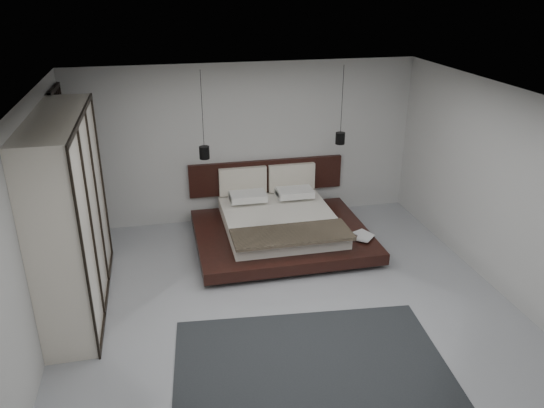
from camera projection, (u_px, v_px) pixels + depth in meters
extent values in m
plane|color=gray|center=(287.00, 306.00, 7.15)|extent=(6.00, 6.00, 0.00)
plane|color=white|center=(290.00, 99.00, 6.05)|extent=(6.00, 6.00, 0.00)
plane|color=#AEAEAC|center=(247.00, 143.00, 9.29)|extent=(6.00, 0.00, 6.00)
plane|color=#AEAEAC|center=(388.00, 372.00, 3.91)|extent=(6.00, 0.00, 6.00)
plane|color=#AEAEAC|center=(32.00, 234.00, 6.01)|extent=(0.00, 6.00, 6.00)
plane|color=#AEAEAC|center=(503.00, 192.00, 7.19)|extent=(0.00, 6.00, 6.00)
cube|color=black|center=(67.00, 171.00, 8.26)|extent=(0.05, 0.90, 2.60)
cube|color=black|center=(282.00, 242.00, 8.77)|extent=(2.19, 1.79, 0.08)
cube|color=black|center=(282.00, 235.00, 8.72)|extent=(2.79, 2.29, 0.18)
cube|color=silver|center=(280.00, 221.00, 8.76)|extent=(1.79, 1.99, 0.22)
cube|color=black|center=(292.00, 234.00, 8.01)|extent=(1.81, 0.70, 0.05)
cube|color=silver|center=(247.00, 197.00, 9.30)|extent=(0.62, 0.40, 0.12)
cube|color=silver|center=(293.00, 193.00, 9.47)|extent=(0.62, 0.40, 0.12)
cube|color=silver|center=(248.00, 196.00, 9.15)|extent=(0.62, 0.40, 0.12)
cube|color=silver|center=(295.00, 193.00, 9.32)|extent=(0.62, 0.40, 0.12)
cube|color=black|center=(266.00, 176.00, 9.57)|extent=(2.79, 0.08, 0.60)
cube|color=beige|center=(243.00, 181.00, 9.41)|extent=(0.85, 0.10, 0.50)
cube|color=beige|center=(292.00, 177.00, 9.59)|extent=(0.85, 0.10, 0.50)
imported|color=#99724C|center=(359.00, 236.00, 8.46)|extent=(0.33, 0.37, 0.03)
imported|color=#99724C|center=(358.00, 236.00, 8.42)|extent=(0.37, 0.37, 0.02)
cylinder|color=black|center=(202.00, 109.00, 8.24)|extent=(0.01, 0.01, 1.21)
cylinder|color=black|center=(204.00, 153.00, 8.51)|extent=(0.17, 0.17, 0.20)
cylinder|color=#FFE0B2|center=(205.00, 158.00, 8.55)|extent=(0.12, 0.12, 0.01)
cylinder|color=black|center=(342.00, 100.00, 8.67)|extent=(0.01, 0.01, 1.12)
cylinder|color=black|center=(340.00, 138.00, 8.93)|extent=(0.16, 0.16, 0.20)
cylinder|color=#FFE0B2|center=(340.00, 143.00, 8.96)|extent=(0.12, 0.12, 0.01)
cube|color=silver|center=(70.00, 215.00, 6.75)|extent=(0.59, 2.58, 2.58)
cube|color=black|center=(81.00, 117.00, 6.32)|extent=(0.03, 2.58, 0.06)
cube|color=black|center=(107.00, 296.00, 7.31)|extent=(0.03, 2.58, 0.06)
cube|color=black|center=(85.00, 261.00, 5.66)|extent=(0.03, 0.05, 2.58)
cube|color=black|center=(92.00, 227.00, 6.43)|extent=(0.03, 0.05, 2.58)
cube|color=black|center=(98.00, 200.00, 7.20)|extent=(0.03, 0.05, 2.58)
cube|color=black|center=(102.00, 179.00, 7.97)|extent=(0.03, 0.05, 2.58)
cube|color=black|center=(312.00, 371.00, 5.96)|extent=(3.27, 2.48, 0.01)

